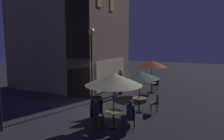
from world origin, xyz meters
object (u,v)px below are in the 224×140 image
patio_umbrella_2 (152,64)px  cafe_chair_2 (156,102)px  patron_seated_0 (97,111)px  patio_umbrella_1 (140,75)px  cafe_table_0 (114,116)px  street_lamp_near_corner (91,48)px  patron_seated_1 (129,113)px  cafe_table_1 (139,102)px  patron_standing_2 (120,82)px  cafe_chair_0 (93,114)px  cafe_table_2 (151,85)px  patron_standing_3 (115,86)px  patio_umbrella_0 (114,79)px  menu_sandwich_board (97,107)px  cafe_chair_1 (133,117)px  cafe_chair_3 (156,84)px

patio_umbrella_2 → cafe_chair_2: patio_umbrella_2 is taller
patron_seated_0 → patio_umbrella_1: bearing=48.7°
cafe_table_0 → cafe_chair_2: 2.94m
street_lamp_near_corner → patio_umbrella_1: size_ratio=2.04×
patron_seated_1 → cafe_table_1: bearing=-97.3°
street_lamp_near_corner → patron_seated_1: street_lamp_near_corner is taller
patio_umbrella_1 → patron_standing_2: bearing=37.8°
patio_umbrella_1 → patron_seated_1: patio_umbrella_1 is taller
patio_umbrella_2 → cafe_chair_0: (-6.92, 0.70, -1.57)m
patio_umbrella_2 → patron_standing_2: patio_umbrella_2 is taller
cafe_table_2 → patron_seated_0: 6.90m
cafe_table_2 → patron_standing_3: 3.03m
cafe_table_1 → patio_umbrella_1: size_ratio=0.35×
cafe_table_2 → patio_umbrella_2: (0.00, -0.00, 1.55)m
cafe_table_0 → patio_umbrella_0: patio_umbrella_0 is taller
menu_sandwich_board → cafe_table_1: (1.60, -1.61, 0.05)m
patio_umbrella_0 → patio_umbrella_1: (2.35, -0.36, -0.12)m
patron_seated_1 → patio_umbrella_1: bearing=-97.3°
cafe_table_1 → cafe_chair_1: cafe_chair_1 is taller
cafe_table_1 → cafe_chair_2: size_ratio=0.80×
patio_umbrella_0 → patron_standing_3: bearing=24.2°
patron_standing_2 → street_lamp_near_corner: bearing=-157.7°
cafe_chair_0 → patio_umbrella_1: bearing=46.6°
menu_sandwich_board → cafe_chair_1: bearing=-136.7°
patio_umbrella_0 → patron_seated_1: size_ratio=1.88×
menu_sandwich_board → cafe_chair_3: menu_sandwich_board is taller
patron_standing_2 → patio_umbrella_0: bearing=-121.7°
cafe_chair_1 → patron_seated_0: patron_seated_0 is taller
street_lamp_near_corner → cafe_chair_2: bearing=-91.3°
patio_umbrella_2 → patron_seated_1: size_ratio=1.88×
menu_sandwich_board → cafe_chair_1: menu_sandwich_board is taller
patio_umbrella_0 → cafe_chair_0: 1.76m
patio_umbrella_1 → cafe_chair_3: size_ratio=2.50×
street_lamp_near_corner → cafe_chair_0: (-3.09, -1.93, -2.75)m
patron_seated_1 → patron_standing_3: size_ratio=0.75×
cafe_table_0 → patron_standing_2: (5.41, 2.02, 0.34)m
street_lamp_near_corner → patron_standing_2: size_ratio=2.58×
cafe_table_2 → cafe_chair_0: (-6.92, 0.70, -0.02)m
patron_seated_1 → patron_standing_3: 4.73m
cafe_chair_3 → patron_standing_3: patron_standing_3 is taller
menu_sandwich_board → cafe_table_2: 5.99m
cafe_chair_3 → patron_standing_2: 2.92m
street_lamp_near_corner → patio_umbrella_1: 3.41m
cafe_chair_1 → patron_seated_0: size_ratio=0.75×
street_lamp_near_corner → cafe_table_0: street_lamp_near_corner is taller
cafe_table_1 → cafe_chair_3: 5.16m
cafe_chair_3 → patron_standing_2: bearing=-36.7°
cafe_chair_1 → patron_seated_0: 1.53m
patio_umbrella_1 → patron_seated_1: (-2.18, -0.28, -1.26)m
menu_sandwich_board → cafe_table_0: bearing=-152.5°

